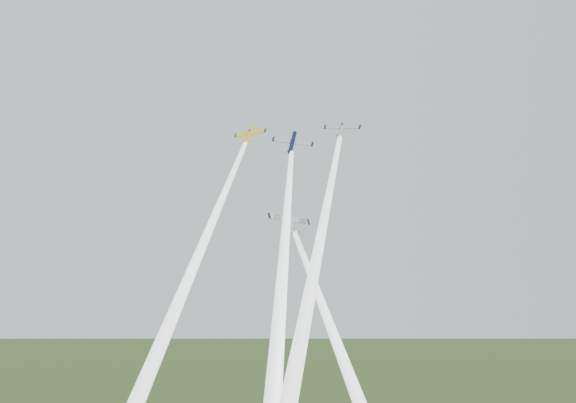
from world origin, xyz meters
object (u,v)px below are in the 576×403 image
object	(u,v)px
plane_navy	(292,143)
plane_silver_right	(342,128)
plane_yellow	(249,134)
plane_silver_low	(290,220)

from	to	relation	value
plane_navy	plane_silver_right	xyz separation A→B (m)	(9.77, -1.86, 2.74)
plane_yellow	plane_navy	xyz separation A→B (m)	(8.59, -7.11, -3.19)
plane_yellow	plane_silver_low	world-z (taller)	plane_yellow
plane_yellow	plane_silver_low	xyz separation A→B (m)	(7.63, -15.41, -19.55)
plane_yellow	plane_navy	size ratio (longest dim) A/B	0.86
plane_silver_right	plane_yellow	bearing A→B (deg)	172.16
plane_silver_low	plane_yellow	bearing A→B (deg)	95.92
plane_navy	plane_silver_low	size ratio (longest dim) A/B	0.99
plane_navy	plane_yellow	bearing A→B (deg)	148.05
plane_silver_low	plane_navy	bearing A→B (deg)	62.98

